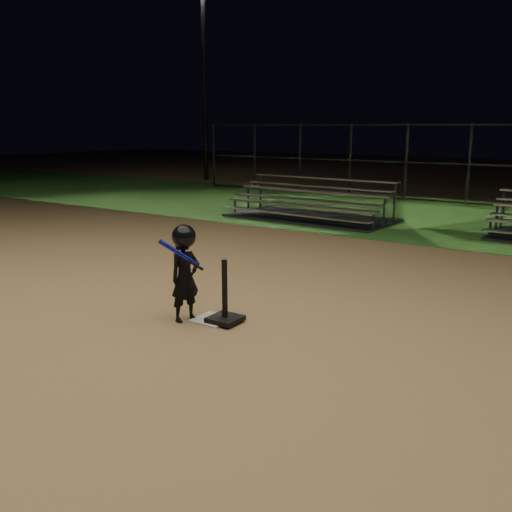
{
  "coord_description": "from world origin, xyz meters",
  "views": [
    {
      "loc": [
        4.21,
        -5.36,
        2.42
      ],
      "look_at": [
        0.0,
        1.0,
        0.65
      ],
      "focal_mm": 39.45,
      "sensor_mm": 36.0,
      "label": 1
    }
  ],
  "objects": [
    {
      "name": "bleacher_left",
      "position": [
        -2.75,
        7.73,
        0.22
      ],
      "size": [
        4.45,
        2.35,
        1.06
      ],
      "rotation": [
        0.0,
        0.0,
        -0.06
      ],
      "color": "#A4A3A8",
      "rests_on": "ground"
    },
    {
      "name": "ground",
      "position": [
        0.0,
        0.0,
        0.0
      ],
      "size": [
        80.0,
        80.0,
        0.0
      ],
      "primitive_type": "plane",
      "color": "#9D7847",
      "rests_on": "ground"
    },
    {
      "name": "child_batter",
      "position": [
        -0.29,
        -0.18,
        0.66
      ],
      "size": [
        0.47,
        0.58,
        1.24
      ],
      "rotation": [
        0.0,
        0.0,
        1.28
      ],
      "color": "black",
      "rests_on": "ground"
    },
    {
      "name": "light_pole_left",
      "position": [
        -12.0,
        14.94,
        4.95
      ],
      "size": [
        0.9,
        0.53,
        8.3
      ],
      "color": "#2D2D30",
      "rests_on": "ground"
    },
    {
      "name": "batting_tee",
      "position": [
        0.19,
        0.01,
        0.17
      ],
      "size": [
        0.38,
        0.38,
        0.8
      ],
      "color": "black",
      "rests_on": "home_plate"
    },
    {
      "name": "grass_strip",
      "position": [
        0.0,
        10.0,
        0.01
      ],
      "size": [
        60.0,
        8.0,
        0.01
      ],
      "primitive_type": "cube",
      "color": "#2B5D1E",
      "rests_on": "ground"
    },
    {
      "name": "backstop_fence",
      "position": [
        0.0,
        13.0,
        1.25
      ],
      "size": [
        20.08,
        0.08,
        2.5
      ],
      "color": "#38383D",
      "rests_on": "ground"
    },
    {
      "name": "home_plate",
      "position": [
        0.0,
        0.0,
        0.01
      ],
      "size": [
        0.45,
        0.45,
        0.02
      ],
      "primitive_type": "cube",
      "color": "beige",
      "rests_on": "ground"
    }
  ]
}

